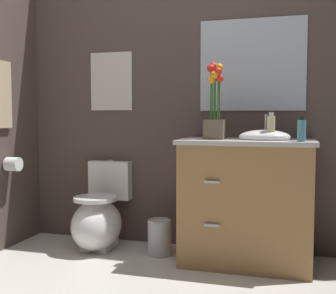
# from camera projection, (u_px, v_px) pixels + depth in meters

# --- Properties ---
(wall_back) EXTENTS (4.00, 0.05, 2.50)m
(wall_back) POSITION_uv_depth(u_px,v_px,m) (202.00, 92.00, 3.46)
(wall_back) COLOR #4C3D38
(wall_back) RESTS_ON ground_plane
(toilet) EXTENTS (0.38, 0.59, 0.69)m
(toilet) POSITION_uv_depth(u_px,v_px,m) (99.00, 218.00, 3.46)
(toilet) COLOR white
(toilet) RESTS_ON ground_plane
(vanity_cabinet) EXTENTS (0.94, 0.56, 1.07)m
(vanity_cabinet) POSITION_uv_depth(u_px,v_px,m) (247.00, 200.00, 3.09)
(vanity_cabinet) COLOR #9E7242
(vanity_cabinet) RESTS_ON ground_plane
(flower_vase) EXTENTS (0.14, 0.14, 0.55)m
(flower_vase) POSITION_uv_depth(u_px,v_px,m) (215.00, 110.00, 3.09)
(flower_vase) COLOR brown
(flower_vase) RESTS_ON vanity_cabinet
(soap_bottle) EXTENTS (0.05, 0.05, 0.19)m
(soap_bottle) POSITION_uv_depth(u_px,v_px,m) (271.00, 127.00, 2.96)
(soap_bottle) COLOR beige
(soap_bottle) RESTS_ON vanity_cabinet
(lotion_bottle) EXTENTS (0.05, 0.05, 0.16)m
(lotion_bottle) POSITION_uv_depth(u_px,v_px,m) (302.00, 130.00, 2.80)
(lotion_bottle) COLOR teal
(lotion_bottle) RESTS_ON vanity_cabinet
(trash_bin) EXTENTS (0.18, 0.18, 0.27)m
(trash_bin) POSITION_uv_depth(u_px,v_px,m) (160.00, 237.00, 3.30)
(trash_bin) COLOR #B7B7BC
(trash_bin) RESTS_ON ground_plane
(wall_poster) EXTENTS (0.37, 0.01, 0.48)m
(wall_poster) POSITION_uv_depth(u_px,v_px,m) (111.00, 81.00, 3.64)
(wall_poster) COLOR beige
(wall_mirror) EXTENTS (0.80, 0.01, 0.70)m
(wall_mirror) POSITION_uv_depth(u_px,v_px,m) (252.00, 65.00, 3.31)
(wall_mirror) COLOR #B2BCC6
(toilet_paper_roll) EXTENTS (0.11, 0.11, 0.11)m
(toilet_paper_roll) POSITION_uv_depth(u_px,v_px,m) (13.00, 164.00, 3.42)
(toilet_paper_roll) COLOR white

